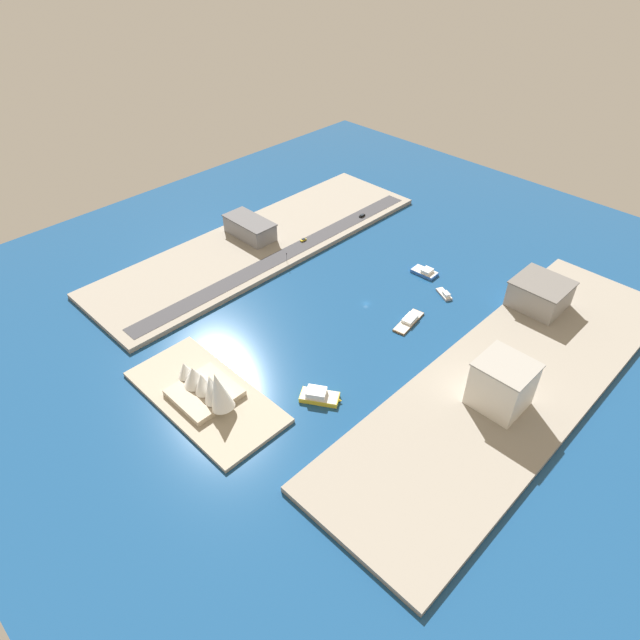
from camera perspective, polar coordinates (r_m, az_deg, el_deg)
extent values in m
plane|color=navy|center=(324.75, 4.75, 1.71)|extent=(440.00, 440.00, 0.00)
cube|color=gray|center=(288.40, 19.03, -6.06)|extent=(70.00, 240.00, 2.91)
cube|color=gray|center=(379.74, -6.06, 7.88)|extent=(70.00, 240.00, 2.91)
cube|color=#A89E89|center=(272.38, -11.70, -7.70)|extent=(82.41, 39.61, 2.00)
cube|color=#38383D|center=(363.12, -3.60, 6.75)|extent=(12.16, 228.00, 0.15)
cube|color=brown|center=(313.18, 9.09, -0.19)|extent=(10.68, 24.41, 1.12)
cone|color=brown|center=(304.64, 8.00, -1.34)|extent=(1.15, 1.15, 1.01)
cube|color=white|center=(313.16, 9.23, 0.15)|extent=(7.15, 10.46, 1.88)
cube|color=beige|center=(312.80, 9.10, -0.10)|extent=(10.25, 23.44, 0.10)
cube|color=#999EA3|center=(338.01, 12.62, 2.60)|extent=(13.11, 9.55, 1.31)
cone|color=#999EA3|center=(342.47, 12.09, 3.22)|extent=(1.58, 1.58, 1.18)
cube|color=white|center=(335.59, 12.83, 2.62)|extent=(5.83, 4.96, 1.99)
cube|color=beige|center=(337.61, 12.63, 2.70)|extent=(12.59, 9.17, 0.10)
cube|color=blue|center=(354.46, 10.67, 4.83)|extent=(16.20, 9.40, 1.96)
cone|color=blue|center=(357.92, 9.55, 5.35)|extent=(1.86, 1.86, 1.76)
cube|color=white|center=(352.62, 10.95, 5.00)|extent=(6.04, 6.86, 2.15)
cube|color=beige|center=(353.90, 10.69, 4.97)|extent=(15.55, 9.02, 0.10)
cube|color=yellow|center=(266.11, -0.05, -7.94)|extent=(20.11, 17.07, 2.49)
cone|color=yellow|center=(264.83, 2.06, -8.27)|extent=(3.10, 3.10, 2.24)
cube|color=white|center=(264.30, -0.38, -7.47)|extent=(11.55, 10.88, 3.15)
cube|color=beige|center=(265.17, -0.05, -7.75)|extent=(19.30, 16.39, 0.10)
cube|color=gray|center=(337.02, 21.65, 2.48)|extent=(28.05, 26.68, 15.02)
cube|color=slate|center=(332.76, 21.96, 3.58)|extent=(29.17, 27.75, 0.80)
cube|color=silver|center=(265.92, 18.18, -6.35)|extent=(23.43, 22.14, 23.78)
cube|color=#9D9992|center=(257.76, 18.72, -4.41)|extent=(24.37, 23.03, 0.80)
cube|color=gray|center=(383.13, -7.21, 9.33)|extent=(35.64, 17.54, 11.49)
cube|color=#59595C|center=(380.19, -7.29, 10.14)|extent=(37.06, 18.24, 0.80)
cylinder|color=black|center=(409.42, 4.40, 10.73)|extent=(0.28, 0.65, 0.64)
cylinder|color=black|center=(408.47, 4.60, 10.65)|extent=(0.28, 0.65, 0.64)
cylinder|color=black|center=(406.97, 4.09, 10.56)|extent=(0.28, 0.65, 0.64)
cylinder|color=black|center=(406.02, 4.29, 10.48)|extent=(0.28, 0.65, 0.64)
cube|color=black|center=(407.58, 4.35, 10.64)|extent=(2.21, 5.08, 0.81)
cube|color=#262D38|center=(407.07, 4.33, 10.72)|extent=(1.87, 2.87, 0.60)
cylinder|color=black|center=(375.55, -1.81, 8.06)|extent=(0.27, 0.65, 0.64)
cylinder|color=black|center=(376.63, -1.98, 8.15)|extent=(0.27, 0.65, 0.64)
cylinder|color=black|center=(377.28, -1.47, 8.22)|extent=(0.27, 0.65, 0.64)
cylinder|color=black|center=(378.36, -1.64, 8.31)|extent=(0.27, 0.65, 0.64)
cube|color=yellow|center=(376.80, -1.73, 8.22)|extent=(2.00, 4.37, 0.80)
cube|color=#262D38|center=(376.60, -1.70, 8.32)|extent=(1.72, 2.46, 0.50)
cylinder|color=black|center=(354.26, -3.43, 6.38)|extent=(0.18, 0.18, 5.50)
cube|color=black|center=(352.54, -3.45, 6.82)|extent=(0.36, 0.36, 1.00)
sphere|color=red|center=(352.35, -3.46, 6.87)|extent=(0.24, 0.24, 0.24)
sphere|color=yellow|center=(352.54, -3.45, 6.82)|extent=(0.24, 0.24, 0.24)
sphere|color=green|center=(352.72, -3.45, 6.78)|extent=(0.24, 0.24, 0.24)
cube|color=#BCAD93|center=(270.60, -11.77, -7.33)|extent=(28.44, 27.87, 3.00)
cone|color=white|center=(254.84, -10.35, -7.16)|extent=(14.43, 11.03, 20.59)
cone|color=white|center=(259.83, -11.03, -6.88)|extent=(11.85, 9.87, 15.54)
cone|color=white|center=(265.97, -11.95, -6.34)|extent=(10.36, 9.29, 11.18)
cone|color=white|center=(270.74, -12.82, -5.61)|extent=(12.62, 11.73, 10.71)
cone|color=white|center=(276.34, -13.68, -4.98)|extent=(9.81, 8.53, 9.01)
cylinder|color=brown|center=(286.37, 17.86, -5.14)|extent=(0.50, 0.50, 4.12)
sphere|color=#2D7233|center=(283.61, 18.02, -4.53)|extent=(5.33, 5.33, 5.33)
cylinder|color=brown|center=(278.45, 17.99, -6.75)|extent=(0.50, 0.50, 3.68)
sphere|color=#2D7233|center=(275.36, 18.18, -6.08)|extent=(6.80, 6.80, 6.80)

